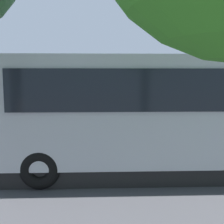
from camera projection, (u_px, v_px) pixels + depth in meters
name	position (u px, v px, depth m)	size (l,w,h in m)	color
ground_plane	(127.00, 139.00, 12.79)	(80.00, 80.00, 0.00)	#424247
tour_bus	(178.00, 115.00, 8.26)	(10.56, 3.04, 3.25)	#B7BABF
spectator_far_left	(176.00, 120.00, 10.90)	(0.58, 0.36, 1.81)	black
spectator_left	(150.00, 122.00, 10.91)	(0.57, 0.31, 1.73)	#473823
spectator_centre	(127.00, 121.00, 11.04)	(0.58, 0.35, 1.76)	#473823
parked_motorcycle_silver	(129.00, 140.00, 10.45)	(2.05, 0.58, 0.99)	black
stunt_motorcycle	(48.00, 106.00, 16.15)	(1.97, 0.63, 1.79)	black
traffic_cone	(81.00, 119.00, 16.42)	(0.34, 0.34, 0.63)	orange
bay_line_a	(177.00, 135.00, 13.66)	(0.30, 4.83, 0.01)	white
bay_line_b	(116.00, 134.00, 13.69)	(0.31, 4.96, 0.01)	white
bay_line_c	(55.00, 134.00, 13.73)	(0.30, 4.69, 0.01)	white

